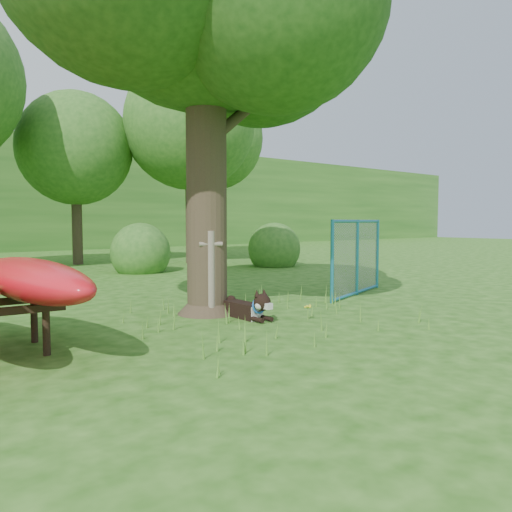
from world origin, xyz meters
TOP-DOWN VIEW (x-y plane):
  - ground at (0.00, 0.00)m, footprint 80.00×80.00m
  - wooden_post at (-0.27, 1.78)m, footprint 0.37×0.23m
  - husky_dog at (0.09, 1.22)m, footprint 0.29×1.16m
  - fence_section at (3.49, 1.88)m, footprint 2.58×0.95m
  - wildflower_clump at (0.75, 0.58)m, footprint 0.11×0.12m
  - bg_tree_c at (1.50, 13.00)m, footprint 4.00×4.00m
  - bg_tree_d at (5.00, 11.00)m, footprint 4.80×4.80m
  - bg_tree_e at (8.00, 14.00)m, footprint 4.60×4.60m
  - shrub_right at (6.50, 8.00)m, footprint 1.80×1.80m
  - shrub_mid at (2.00, 9.00)m, footprint 1.80×1.80m

SIDE VIEW (x-z plane):
  - ground at x=0.00m, z-range 0.00..0.00m
  - shrub_right at x=6.50m, z-range -0.90..0.90m
  - shrub_mid at x=2.00m, z-range -0.90..0.90m
  - husky_dog at x=0.09m, z-range -0.08..0.44m
  - wildflower_clump at x=0.75m, z-range 0.07..0.32m
  - wooden_post at x=-0.27m, z-range 0.04..1.44m
  - fence_section at x=3.49m, z-range -0.53..2.11m
  - bg_tree_c at x=1.50m, z-range 1.05..7.17m
  - bg_tree_d at x=5.00m, z-range 1.33..8.83m
  - bg_tree_e at x=8.00m, z-range 1.46..9.01m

